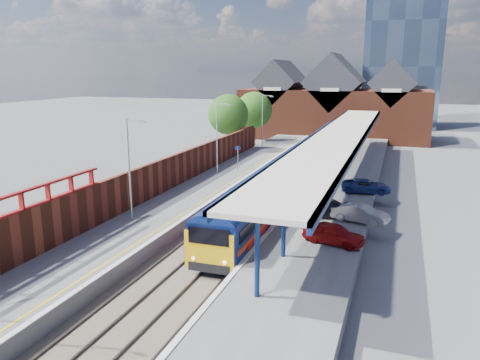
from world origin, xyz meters
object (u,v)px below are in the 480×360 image
Objects in this scene: lamp_post_b at (131,163)px; lamp_post_c at (218,133)px; lamp_post_d at (263,118)px; parked_car_red at (334,233)px; train at (317,148)px; parked_car_dark at (331,208)px; parked_car_silver at (360,213)px; platform_sign at (238,154)px; parked_car_blue at (366,186)px.

lamp_post_c is at bearing 90.00° from lamp_post_b.
lamp_post_d is 1.90× the size of parked_car_red.
train reaches higher than parked_car_red.
lamp_post_b is 32.00m from lamp_post_d.
parked_car_red is at bearing -176.12° from parked_car_dark.
parked_car_silver is at bearing -73.05° from train.
parked_car_silver is 0.89× the size of parked_car_dark.
train is 24.04m from parked_car_silver.
lamp_post_b is at bearing -90.00° from lamp_post_d.
platform_sign is at bearing 55.74° from lamp_post_c.
platform_sign is 19.11m from parked_car_silver.
platform_sign is (1.36, -14.00, -2.30)m from lamp_post_d.
lamp_post_c reaches higher than platform_sign.
lamp_post_c is at bearing -124.26° from platform_sign.
parked_car_silver is at bearing -112.96° from parked_car_dark.
lamp_post_b is 1.64× the size of parked_car_dark.
platform_sign is at bearing 35.45° from parked_car_dark.
lamp_post_b and lamp_post_d have the same top height.
lamp_post_b is at bearing -90.00° from lamp_post_c.
parked_car_blue is at bearing 10.67° from parked_car_red.
lamp_post_d reaches higher than parked_car_silver.
lamp_post_b is 15.89m from parked_car_silver.
lamp_post_b reaches higher than parked_car_red.
lamp_post_c is 1.90× the size of parked_car_red.
parked_car_silver is 0.92× the size of parked_car_blue.
lamp_post_c is 21.40m from parked_car_red.
lamp_post_c is 16.00m from lamp_post_d.
lamp_post_b is at bearing 124.79° from parked_car_blue.
lamp_post_d is at bearing 90.00° from lamp_post_c.
train is 9.42× the size of lamp_post_b.
parked_car_red is at bearing -55.64° from platform_sign.
lamp_post_c reaches higher than parked_car_silver.
lamp_post_c is 1.64× the size of parked_car_dark.
lamp_post_c is 15.38m from parked_car_blue.
train is 28.21m from parked_car_red.
parked_car_red is (5.87, -27.59, -0.49)m from train.
lamp_post_d is at bearing 95.56° from platform_sign.
train is 22.92m from parked_car_dark.
parked_car_blue is at bearing 41.09° from lamp_post_b.
lamp_post_c is 1.69× the size of parked_car_blue.
train is 17.31× the size of parked_car_silver.
lamp_post_b is 2.80× the size of platform_sign.
platform_sign is at bearing -84.44° from lamp_post_d.
lamp_post_c reaches higher than train.
lamp_post_d is 1.64× the size of parked_car_dark.
lamp_post_b is 18.20m from platform_sign.
lamp_post_d reaches higher than platform_sign.
parked_car_red is (13.72, -16.08, -3.37)m from lamp_post_c.
parked_car_dark is 7.85m from parked_car_blue.
parked_car_silver is 8.26m from parked_car_blue.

